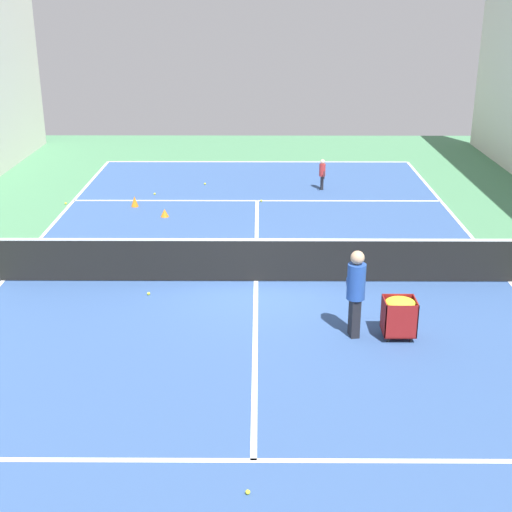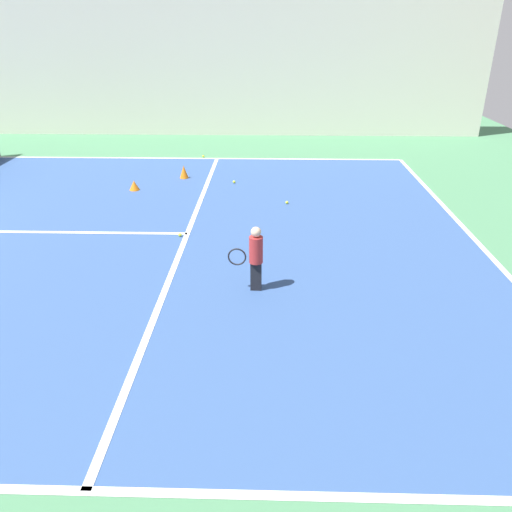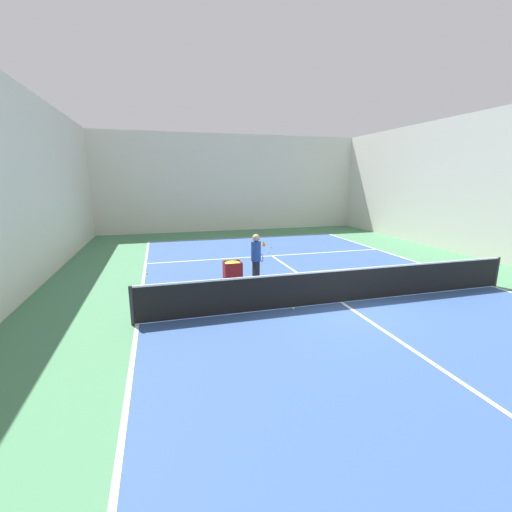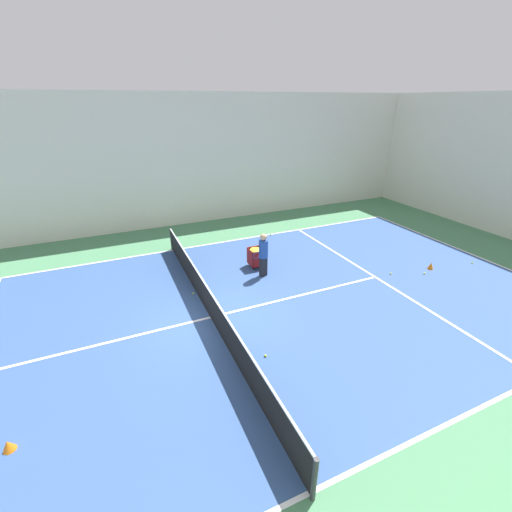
# 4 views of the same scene
# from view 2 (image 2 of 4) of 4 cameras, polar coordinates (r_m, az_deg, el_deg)

# --- Properties ---
(line_baseline_near) EXTENTS (11.95, 0.10, 0.00)m
(line_baseline_near) POSITION_cam_2_polar(r_m,az_deg,el_deg) (10.60, 23.48, 2.04)
(line_baseline_near) COLOR white
(line_baseline_near) RESTS_ON ground
(line_service_near) EXTENTS (11.95, 0.10, 0.00)m
(line_service_near) POSITION_cam_2_polar(r_m,az_deg,el_deg) (9.96, -7.85, 2.55)
(line_service_near) COLOR white
(line_service_near) RESTS_ON ground
(hall_enclosure_right) EXTENTS (0.15, 32.08, 6.84)m
(hall_enclosure_right) POSITION_cam_2_polar(r_m,az_deg,el_deg) (20.42, -24.72, 22.07)
(hall_enclosure_right) COLOR silver
(hall_enclosure_right) RESTS_ON ground
(player_near_baseline) EXTENTS (0.22, 0.54, 1.05)m
(player_near_baseline) POSITION_cam_2_polar(r_m,az_deg,el_deg) (7.56, -0.13, 0.15)
(player_near_baseline) COLOR black
(player_near_baseline) RESTS_ON ground
(training_cone_0) EXTENTS (0.23, 0.23, 0.34)m
(training_cone_0) POSITION_cam_2_polar(r_m,az_deg,el_deg) (13.63, -8.24, 9.50)
(training_cone_0) COLOR orange
(training_cone_0) RESTS_ON ground
(training_cone_1) EXTENTS (0.25, 0.25, 0.24)m
(training_cone_1) POSITION_cam_2_polar(r_m,az_deg,el_deg) (12.85, -13.75, 7.86)
(training_cone_1) COLOR orange
(training_cone_1) RESTS_ON ground
(tennis_ball_0) EXTENTS (0.07, 0.07, 0.07)m
(tennis_ball_0) POSITION_cam_2_polar(r_m,az_deg,el_deg) (13.08, -2.52, 8.47)
(tennis_ball_0) COLOR yellow
(tennis_ball_0) RESTS_ON ground
(tennis_ball_5) EXTENTS (0.07, 0.07, 0.07)m
(tennis_ball_5) POSITION_cam_2_polar(r_m,az_deg,el_deg) (15.78, -6.04, 11.28)
(tennis_ball_5) COLOR yellow
(tennis_ball_5) RESTS_ON ground
(tennis_ball_8) EXTENTS (0.07, 0.07, 0.07)m
(tennis_ball_8) POSITION_cam_2_polar(r_m,az_deg,el_deg) (9.84, -8.69, 2.42)
(tennis_ball_8) COLOR yellow
(tennis_ball_8) RESTS_ON ground
(tennis_ball_9) EXTENTS (0.07, 0.07, 0.07)m
(tennis_ball_9) POSITION_cam_2_polar(r_m,az_deg,el_deg) (11.54, 3.55, 6.13)
(tennis_ball_9) COLOR yellow
(tennis_ball_9) RESTS_ON ground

